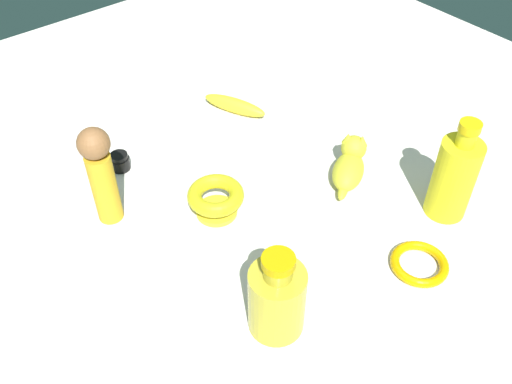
# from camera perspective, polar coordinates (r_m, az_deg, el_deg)

# --- Properties ---
(ground) EXTENTS (2.00, 2.00, 0.00)m
(ground) POSITION_cam_1_polar(r_m,az_deg,el_deg) (1.13, 0.00, -2.00)
(ground) COLOR silver
(cat_figurine) EXTENTS (0.14, 0.11, 0.09)m
(cat_figurine) POSITION_cam_1_polar(r_m,az_deg,el_deg) (1.20, 9.40, 2.77)
(cat_figurine) COLOR gold
(cat_figurine) RESTS_ON ground
(bottle_tall) EXTENTS (0.08, 0.08, 0.22)m
(bottle_tall) POSITION_cam_1_polar(r_m,az_deg,el_deg) (1.13, 19.26, 1.46)
(bottle_tall) COLOR yellow
(bottle_tall) RESTS_ON ground
(bowl) EXTENTS (0.11, 0.11, 0.06)m
(bowl) POSITION_cam_1_polar(r_m,az_deg,el_deg) (1.10, -4.05, -0.59)
(bowl) COLOR yellow
(bowl) RESTS_ON ground
(nail_polish_jar) EXTENTS (0.04, 0.04, 0.04)m
(nail_polish_jar) POSITION_cam_1_polar(r_m,az_deg,el_deg) (1.25, -13.50, 3.00)
(nail_polish_jar) COLOR black
(nail_polish_jar) RESTS_ON ground
(bottle_short) EXTENTS (0.09, 0.09, 0.17)m
(bottle_short) POSITION_cam_1_polar(r_m,az_deg,el_deg) (0.91, 2.11, -10.59)
(bottle_short) COLOR gold
(bottle_short) RESTS_ON ground
(banana) EXTENTS (0.10, 0.16, 0.04)m
(banana) POSITION_cam_1_polar(r_m,az_deg,el_deg) (1.38, -2.16, 8.68)
(banana) COLOR yellow
(banana) RESTS_ON ground
(bangle) EXTENTS (0.11, 0.11, 0.02)m
(bangle) POSITION_cam_1_polar(r_m,az_deg,el_deg) (1.07, 16.07, -6.93)
(bangle) COLOR #D19504
(bangle) RESTS_ON ground
(person_figure_adult) EXTENTS (0.06, 0.06, 0.21)m
(person_figure_adult) POSITION_cam_1_polar(r_m,az_deg,el_deg) (1.08, -15.33, 1.94)
(person_figure_adult) COLOR gold
(person_figure_adult) RESTS_ON ground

